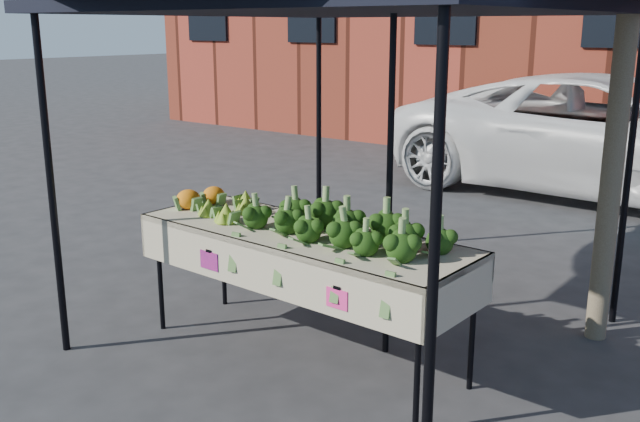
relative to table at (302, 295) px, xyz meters
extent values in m
plane|color=#28282B|center=(0.18, 0.02, -0.45)|extent=(90.00, 90.00, 0.00)
cube|color=beige|center=(0.00, 0.00, 0.00)|extent=(2.42, 0.86, 0.90)
cube|color=#F22D8C|center=(-0.47, -0.40, 0.25)|extent=(0.17, 0.01, 0.12)
cube|color=#F42E89|center=(0.62, -0.40, 0.25)|extent=(0.17, 0.01, 0.12)
ellipsoid|color=#17340F|center=(0.32, 0.03, 0.57)|extent=(1.45, 0.55, 0.24)
ellipsoid|color=#A4BE3B|center=(-0.67, 0.04, 0.54)|extent=(0.41, 0.55, 0.18)
ellipsoid|color=orange|center=(-1.04, 0.07, 0.53)|extent=(0.21, 0.41, 0.17)
camera|label=1|loc=(2.91, -3.51, 1.77)|focal=40.07mm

